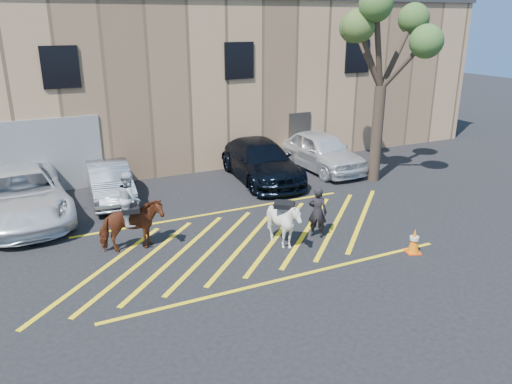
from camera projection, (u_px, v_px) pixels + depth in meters
name	position (u px, v px, depth m)	size (l,w,h in m)	color
ground	(243.00, 237.00, 15.04)	(90.00, 90.00, 0.00)	black
car_white_pickup	(22.00, 195.00, 16.23)	(2.69, 5.83, 1.62)	white
car_silver_sedan	(110.00, 182.00, 18.01)	(1.42, 4.07, 1.34)	gray
car_blue_suv	(261.00, 161.00, 20.25)	(2.20, 5.41, 1.57)	black
car_white_suv	(321.00, 151.00, 21.63)	(1.93, 4.81, 1.64)	white
handler	(317.00, 212.00, 14.86)	(0.57, 0.37, 1.56)	black
warehouse	(140.00, 76.00, 24.06)	(32.42, 10.20, 7.30)	tan
hatching_zone	(247.00, 241.00, 14.78)	(12.60, 5.12, 0.01)	yellow
mounted_bay	(131.00, 220.00, 13.89)	(1.82, 0.94, 2.33)	brown
saddled_white	(284.00, 223.00, 14.21)	(1.71, 1.74, 1.44)	silver
traffic_cone	(414.00, 241.00, 13.93)	(0.48, 0.48, 0.73)	#FF460A
tree	(385.00, 34.00, 18.52)	(3.99, 4.37, 7.31)	#423028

